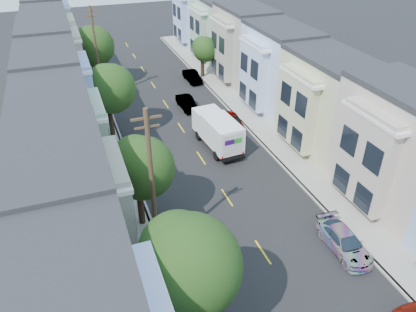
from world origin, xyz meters
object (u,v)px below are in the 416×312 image
(fedex_truck, at_px, (217,131))
(lead_sedan, at_px, (187,103))
(utility_pole_far, at_px, (97,54))
(parked_left_c, at_px, (183,250))
(parked_right_d, at_px, (192,77))
(tree_e, at_px, (93,46))
(parked_right_b, at_px, (344,242))
(tree_d, at_px, (110,89))
(tree_c, at_px, (141,169))
(tree_far_r, at_px, (205,50))
(tree_b, at_px, (187,267))
(parked_right_c, at_px, (233,121))
(parked_left_d, at_px, (141,154))
(utility_pole_near, at_px, (153,189))

(fedex_truck, xyz_separation_m, lead_sedan, (-0.17, 8.75, -1.02))
(utility_pole_far, distance_m, parked_left_c, 27.12)
(utility_pole_far, distance_m, parked_right_d, 12.17)
(tree_e, xyz_separation_m, parked_left_c, (1.40, -30.54, -4.23))
(utility_pole_far, height_order, parked_left_c, utility_pole_far)
(parked_right_b, bearing_deg, parked_left_c, 165.88)
(utility_pole_far, bearing_deg, tree_d, -90.01)
(tree_c, bearing_deg, tree_far_r, 62.35)
(tree_d, bearing_deg, tree_b, -90.00)
(tree_far_r, relative_size, parked_right_b, 1.17)
(tree_b, distance_m, parked_right_c, 24.22)
(tree_c, height_order, parked_left_d, tree_c)
(tree_d, bearing_deg, utility_pole_near, -89.99)
(tree_e, xyz_separation_m, utility_pole_far, (0.00, -3.83, 0.24))
(parked_left_c, bearing_deg, parked_right_d, 72.00)
(tree_c, bearing_deg, parked_left_c, -70.68)
(tree_far_r, height_order, utility_pole_near, utility_pole_near)
(tree_far_r, relative_size, utility_pole_near, 0.51)
(tree_far_r, bearing_deg, parked_right_b, -93.57)
(utility_pole_near, height_order, parked_right_b, utility_pole_near)
(tree_far_r, bearing_deg, tree_c, -117.65)
(parked_right_d, bearing_deg, parked_left_c, -110.98)
(parked_right_d, bearing_deg, tree_c, -116.65)
(parked_right_c, bearing_deg, tree_c, -130.21)
(tree_c, bearing_deg, parked_right_c, 44.80)
(tree_b, distance_m, lead_sedan, 28.27)
(tree_b, relative_size, tree_far_r, 1.54)
(parked_right_b, bearing_deg, parked_right_d, 91.91)
(tree_d, height_order, utility_pole_near, utility_pole_near)
(parked_left_c, relative_size, parked_left_d, 0.98)
(tree_b, xyz_separation_m, tree_c, (-0.00, 9.78, -1.03))
(tree_far_r, height_order, parked_right_c, tree_far_r)
(tree_b, bearing_deg, fedex_truck, 64.96)
(tree_c, distance_m, fedex_truck, 11.96)
(tree_c, relative_size, parked_left_d, 1.60)
(utility_pole_near, bearing_deg, parked_right_b, -17.47)
(tree_c, relative_size, tree_far_r, 1.29)
(tree_e, xyz_separation_m, parked_right_c, (11.20, -15.41, -4.27))
(utility_pole_near, bearing_deg, utility_pole_far, 90.00)
(utility_pole_near, height_order, parked_left_d, utility_pole_near)
(tree_e, relative_size, parked_left_c, 1.79)
(fedex_truck, bearing_deg, utility_pole_far, 115.13)
(parked_right_c, distance_m, parked_right_d, 13.09)
(parked_left_c, bearing_deg, utility_pole_far, 94.16)
(tree_d, bearing_deg, utility_pole_far, 89.99)
(parked_left_c, xyz_separation_m, parked_left_d, (0.00, 12.21, -0.06))
(tree_d, relative_size, parked_right_b, 1.60)
(utility_pole_far, xyz_separation_m, parked_left_d, (1.40, -14.50, -4.53))
(tree_e, height_order, parked_left_c, tree_e)
(tree_e, height_order, fedex_truck, tree_e)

